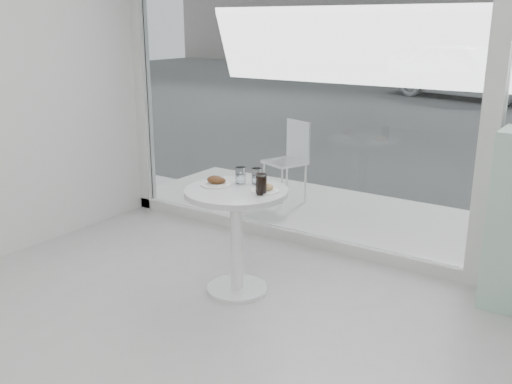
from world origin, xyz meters
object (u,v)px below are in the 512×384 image
Objects in this scene: plate_fritter at (216,182)px; plate_donut at (265,189)px; water_tumbler_b at (257,177)px; patio_chair at (290,156)px; car_white at (467,70)px; water_tumbler_a at (240,176)px; main_table at (236,219)px; cola_glass at (261,185)px.

plate_fritter is 1.12× the size of plate_donut.
plate_donut is at bearing -39.78° from water_tumbler_b.
patio_chair is 2.09m from plate_fritter.
patio_chair reaches higher than plate_donut.
water_tumbler_a is at bearing -156.23° from car_white.
water_tumbler_b reaches higher than main_table.
plate_fritter is 1.92× the size of water_tumbler_b.
water_tumbler_b is (1.60, -12.07, 0.10)m from car_white.
cola_glass is (0.95, -2.00, 0.31)m from patio_chair.
car_white reaches higher than plate_fritter.
water_tumbler_b is (0.21, 0.19, 0.02)m from plate_fritter.
patio_chair is 2.24m from cola_glass.
patio_chair is at bearing -158.70° from car_white.
patio_chair is at bearing 115.43° from cola_glass.
plate_donut is (0.94, -1.93, 0.26)m from patio_chair.
water_tumbler_a is (1.50, -12.13, 0.10)m from car_white.
patio_chair is at bearing 110.05° from water_tumbler_a.
plate_fritter is at bearing 178.78° from cola_glass.
cola_glass is (1.77, -12.27, 0.12)m from car_white.
plate_donut is 1.66× the size of water_tumbler_a.
car_white reaches higher than main_table.
main_table is at bearing -65.43° from water_tumbler_a.
water_tumbler_b is at bearing -45.80° from patio_chair.
main_table is 0.18× the size of car_white.
water_tumbler_a is at bearing -49.18° from patio_chair.
patio_chair is 3.89× the size of plate_fritter.
cola_glass is at bearing -77.66° from plate_donut.
plate_donut is 0.21m from water_tumbler_b.
water_tumbler_b is at bearing 26.83° from water_tumbler_a.
water_tumbler_b is at bearing 41.77° from plate_fritter.
main_table is 0.36m from cola_glass.
water_tumbler_b is (0.10, 0.05, -0.00)m from water_tumbler_a.
car_white is 29.79× the size of cola_glass.
plate_donut is at bearing 19.21° from main_table.
plate_fritter reaches higher than plate_donut.
cola_glass is at bearing -0.68° from main_table.
car_white is 12.18m from water_tumbler_b.
water_tumbler_a is at bearing 114.57° from main_table.
water_tumbler_a is at bearing 163.48° from plate_donut.
patio_chair is 2.00m from water_tumbler_a.
water_tumbler_a is 0.31m from cola_glass.
main_table is 2.14m from patio_chair.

